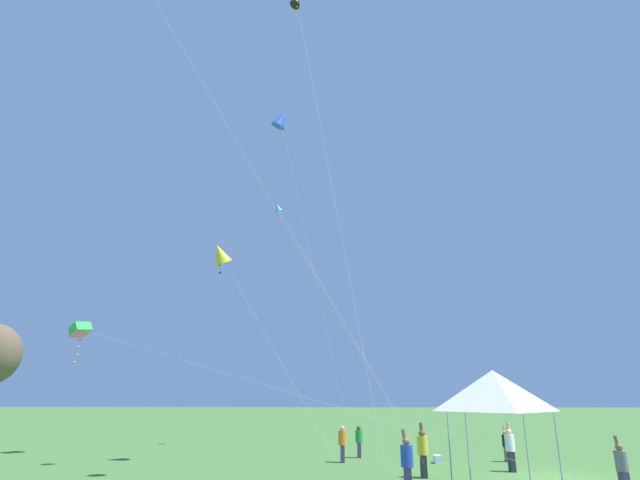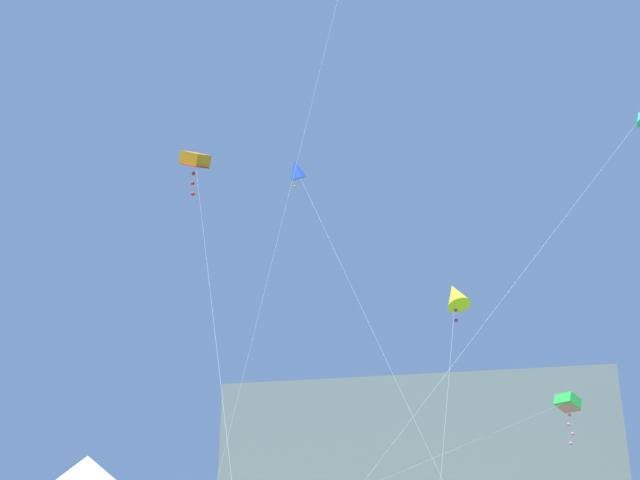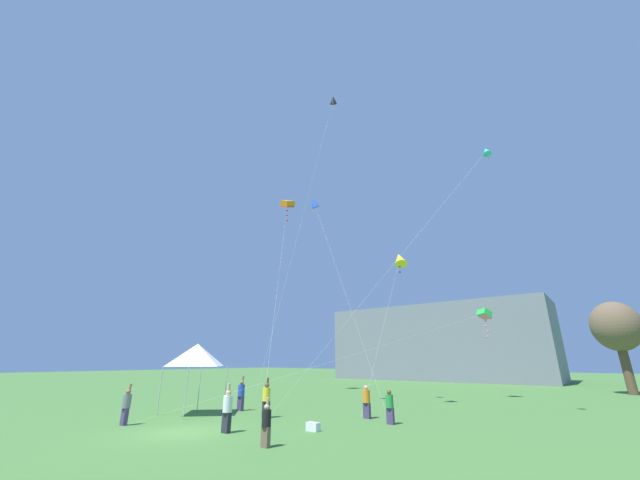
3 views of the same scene
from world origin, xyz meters
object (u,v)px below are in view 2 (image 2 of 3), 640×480
object	(u,v)px
kite_orange_box_4	(195,160)
kite_cyan_diamond_3	(640,119)
kite_green_box_5	(567,403)
festival_tent	(85,480)
kite_yellow_diamond_0	(456,296)
kite_blue_diamond_2	(297,170)

from	to	relation	value
kite_orange_box_4	kite_cyan_diamond_3	bearing A→B (deg)	-11.23
kite_cyan_diamond_3	kite_green_box_5	world-z (taller)	kite_cyan_diamond_3
festival_tent	kite_yellow_diamond_0	world-z (taller)	kite_yellow_diamond_0
kite_orange_box_4	kite_yellow_diamond_0	bearing A→B (deg)	-8.73
festival_tent	kite_orange_box_4	size ratio (longest dim) A/B	0.19
kite_blue_diamond_2	kite_green_box_5	world-z (taller)	kite_blue_diamond_2
festival_tent	kite_yellow_diamond_0	size ratio (longest dim) A/B	0.35
kite_yellow_diamond_0	kite_green_box_5	distance (m)	10.56
festival_tent	kite_blue_diamond_2	world-z (taller)	kite_blue_diamond_2
kite_cyan_diamond_3	kite_orange_box_4	bearing A→B (deg)	168.77
kite_blue_diamond_2	kite_orange_box_4	bearing A→B (deg)	145.42
festival_tent	kite_yellow_diamond_0	xyz separation A→B (m)	(8.69, 11.85, 7.37)
kite_cyan_diamond_3	kite_orange_box_4	size ratio (longest dim) A/B	0.80
festival_tent	kite_cyan_diamond_3	world-z (taller)	kite_cyan_diamond_3
kite_cyan_diamond_3	festival_tent	bearing A→B (deg)	-149.80
kite_blue_diamond_2	kite_green_box_5	bearing A→B (deg)	54.81
kite_blue_diamond_2	kite_green_box_5	size ratio (longest dim) A/B	0.62
kite_yellow_diamond_0	kite_blue_diamond_2	size ratio (longest dim) A/B	0.70
kite_blue_diamond_2	kite_green_box_5	xyz separation A→B (m)	(9.25, 13.12, -8.83)
kite_blue_diamond_2	kite_cyan_diamond_3	xyz separation A→B (m)	(13.53, 1.71, 0.64)
kite_cyan_diamond_3	kite_orange_box_4	world-z (taller)	kite_orange_box_4
festival_tent	kite_green_box_5	size ratio (longest dim) A/B	0.15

